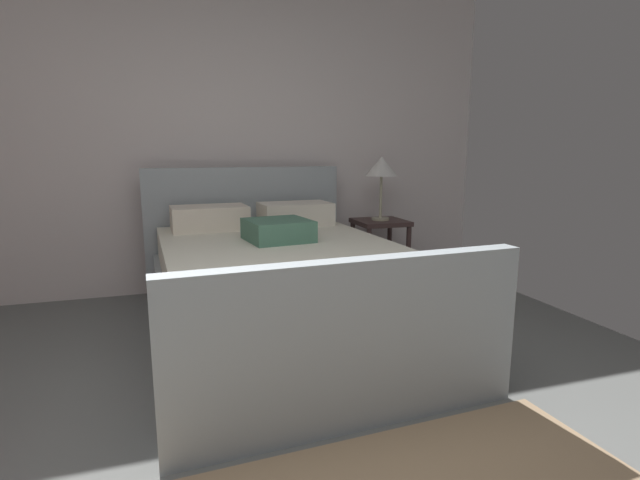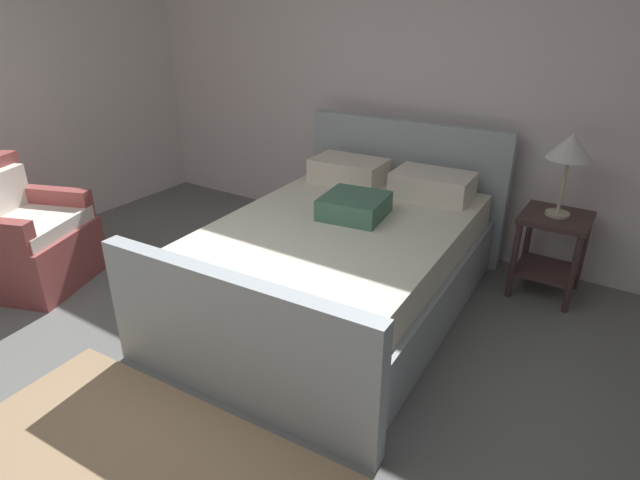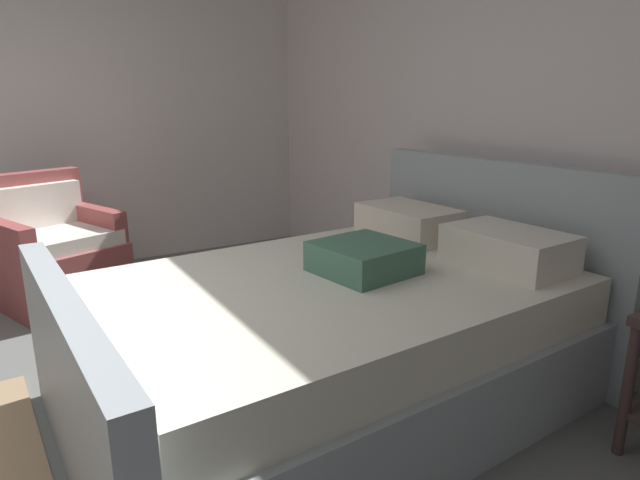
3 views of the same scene
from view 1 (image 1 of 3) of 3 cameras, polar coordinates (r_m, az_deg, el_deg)
The scene contains 4 objects.
wall_back at distance 4.28m, azimuth -13.69°, elevation 12.93°, with size 5.17×0.12×2.81m, color silver.
bed at distance 3.14m, azimuth -4.81°, elevation -5.40°, with size 1.76×2.40×1.08m.
nightstand_right at distance 4.34m, azimuth 7.20°, elevation -0.17°, with size 0.44×0.44×0.60m.
table_lamp_right at distance 4.27m, azimuth 7.40°, elevation 8.51°, with size 0.29×0.29×0.56m.
Camera 1 is at (-0.33, -1.29, 1.20)m, focal length 26.63 mm.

